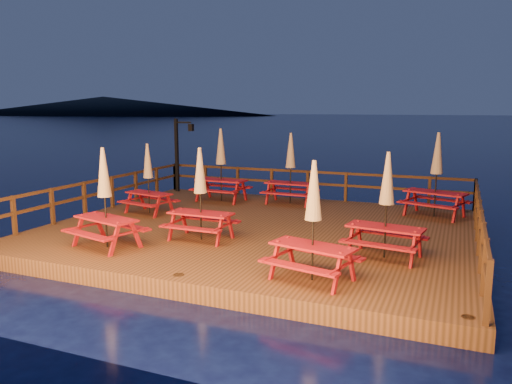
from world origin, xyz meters
TOP-DOWN VIEW (x-y plane):
  - ground at (0.00, 0.00)m, footprint 500.00×500.00m
  - deck at (0.00, 0.00)m, footprint 12.00×10.00m
  - deck_piles at (0.00, 0.00)m, footprint 11.44×9.44m
  - railing at (0.00, 1.78)m, footprint 11.80×9.75m
  - lamp_post at (-5.39, 4.55)m, footprint 0.85×0.18m
  - headland_left at (-160.00, 190.00)m, footprint 180.00×84.00m
  - picnic_table_0 at (-4.10, 0.37)m, footprint 1.84×1.63m
  - picnic_table_1 at (2.68, -3.85)m, footprint 1.99×1.77m
  - picnic_table_2 at (4.64, 3.42)m, footprint 2.27×2.06m
  - picnic_table_3 at (-0.92, -1.92)m, footprint 1.73×1.43m
  - picnic_table_4 at (-2.76, -3.45)m, footprint 2.05×1.83m
  - picnic_table_5 at (3.81, -1.72)m, footprint 1.92×1.66m
  - picnic_table_6 at (-2.88, 3.26)m, footprint 1.95×1.63m
  - picnic_table_7 at (-0.33, 3.74)m, footprint 1.83×1.52m

SIDE VIEW (x-z plane):
  - deck_piles at x=0.00m, z-range -1.00..0.40m
  - ground at x=0.00m, z-range 0.00..0.00m
  - deck at x=0.00m, z-range 0.00..0.40m
  - railing at x=0.00m, z-range 0.61..1.71m
  - picnic_table_0 at x=-4.10m, z-range 0.44..2.74m
  - picnic_table_3 at x=-0.92m, z-range 0.45..2.88m
  - picnic_table_1 at x=2.68m, z-range 0.45..2.89m
  - picnic_table_5 at x=3.81m, z-range 0.45..2.92m
  - picnic_table_4 at x=-2.76m, z-range 0.45..2.95m
  - picnic_table_7 at x=-0.33m, z-range 0.45..3.01m
  - picnic_table_6 at x=-2.88m, z-range 0.45..3.14m
  - picnic_table_2 at x=4.64m, z-range 0.45..3.14m
  - lamp_post at x=-5.39m, z-range 0.70..3.70m
  - headland_left at x=-160.00m, z-range 0.00..9.00m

